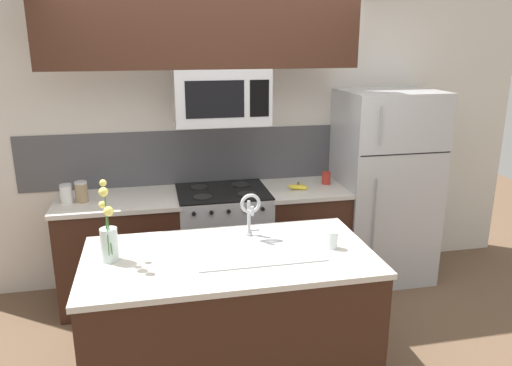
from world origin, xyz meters
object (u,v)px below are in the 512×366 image
object	(u,v)px
banana_bunch	(298,187)
flower_vase	(109,240)
storage_jar_tall	(66,194)
sink_faucet	(250,209)
storage_jar_medium	(81,192)
stove_range	(224,241)
drinking_glass	(332,240)
refrigerator	(383,186)
coffee_tin	(326,178)
microwave	(221,96)

from	to	relation	value
banana_bunch	flower_vase	size ratio (longest dim) A/B	0.41
storage_jar_tall	sink_faucet	distance (m)	1.62
storage_jar_medium	flower_vase	world-z (taller)	flower_vase
stove_range	drinking_glass	xyz separation A→B (m)	(0.49, -1.30, 0.50)
storage_jar_medium	drinking_glass	xyz separation A→B (m)	(1.62, -1.28, -0.03)
storage_jar_tall	refrigerator	bearing A→B (deg)	1.00
refrigerator	banana_bunch	bearing A→B (deg)	-174.49
coffee_tin	sink_faucet	world-z (taller)	sink_faucet
coffee_tin	storage_jar_tall	bearing A→B (deg)	-177.97
stove_range	flower_vase	world-z (taller)	flower_vase
coffee_tin	banana_bunch	bearing A→B (deg)	-159.24
refrigerator	storage_jar_medium	size ratio (longest dim) A/B	10.35
stove_range	banana_bunch	distance (m)	0.80
banana_bunch	flower_vase	bearing A→B (deg)	-142.34
stove_range	flower_vase	distance (m)	1.57
microwave	coffee_tin	xyz separation A→B (m)	(0.94, 0.07, -0.75)
stove_range	refrigerator	size ratio (longest dim) A/B	0.54
storage_jar_medium	drinking_glass	bearing A→B (deg)	-38.27
stove_range	coffee_tin	world-z (taller)	coffee_tin
refrigerator	storage_jar_tall	world-z (taller)	refrigerator
storage_jar_medium	stove_range	bearing A→B (deg)	1.14
storage_jar_medium	coffee_tin	bearing A→B (deg)	2.01
drinking_glass	flower_vase	distance (m)	1.33
microwave	flower_vase	world-z (taller)	microwave
coffee_tin	drinking_glass	size ratio (longest dim) A/B	1.01
stove_range	coffee_tin	xyz separation A→B (m)	(0.94, 0.05, 0.50)
microwave	storage_jar_tall	size ratio (longest dim) A/B	4.89
refrigerator	stove_range	bearing A→B (deg)	-179.22
stove_range	storage_jar_tall	bearing A→B (deg)	-178.74
refrigerator	flower_vase	size ratio (longest dim) A/B	3.69
storage_jar_tall	banana_bunch	bearing A→B (deg)	-1.00
refrigerator	coffee_tin	world-z (taller)	refrigerator
coffee_tin	flower_vase	size ratio (longest dim) A/B	0.23
microwave	coffee_tin	size ratio (longest dim) A/B	6.77
microwave	coffee_tin	world-z (taller)	microwave
storage_jar_tall	coffee_tin	xyz separation A→B (m)	(2.17, 0.08, -0.02)
refrigerator	coffee_tin	distance (m)	0.55
refrigerator	flower_vase	bearing A→B (deg)	-152.11
sink_faucet	flower_vase	xyz separation A→B (m)	(-0.86, -0.17, -0.06)
stove_range	refrigerator	distance (m)	1.53
storage_jar_tall	storage_jar_medium	xyz separation A→B (m)	(0.11, 0.00, 0.01)
storage_jar_tall	storage_jar_medium	distance (m)	0.11
storage_jar_tall	banana_bunch	world-z (taller)	storage_jar_tall
drinking_glass	banana_bunch	bearing A→B (deg)	82.91
sink_faucet	refrigerator	bearing A→B (deg)	36.06
banana_bunch	storage_jar_tall	bearing A→B (deg)	179.00
stove_range	storage_jar_medium	xyz separation A→B (m)	(-1.13, -0.02, 0.53)
stove_range	drinking_glass	distance (m)	1.48
storage_jar_tall	sink_faucet	size ratio (longest dim) A/B	0.50
storage_jar_tall	flower_vase	world-z (taller)	flower_vase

